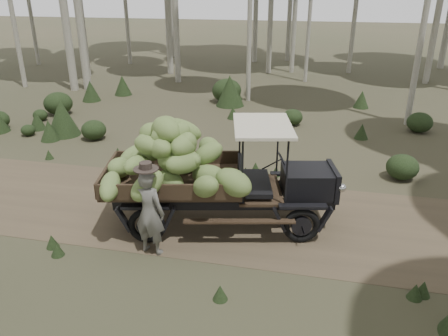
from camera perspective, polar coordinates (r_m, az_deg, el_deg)
The scene contains 5 objects.
ground at distance 10.96m, azimuth -8.67°, elevation -5.07°, with size 120.00×120.00×0.00m, color #473D2B.
dirt_track at distance 10.96m, azimuth -8.67°, elevation -5.06°, with size 70.00×4.00×0.01m, color brown.
banana_truck at distance 9.42m, azimuth -4.02°, elevation 0.63°, with size 5.39×3.15×2.61m.
farmer at distance 8.81m, azimuth -9.75°, elevation -5.60°, with size 0.74×0.57×1.99m.
undergrowth at distance 13.73m, azimuth -13.76°, elevation 2.71°, with size 21.74×23.42×1.38m.
Camera 1 is at (3.69, -8.98, 5.10)m, focal length 35.00 mm.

